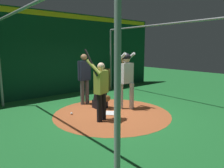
% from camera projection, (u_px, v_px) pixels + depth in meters
% --- Properties ---
extents(ground_plane, '(26.92, 26.92, 0.00)m').
position_uv_depth(ground_plane, '(112.00, 113.00, 6.56)').
color(ground_plane, '#1E6B2D').
extents(dirt_circle, '(3.67, 3.67, 0.01)m').
position_uv_depth(dirt_circle, '(112.00, 113.00, 6.56)').
color(dirt_circle, '#AD562D').
rests_on(dirt_circle, ground).
extents(home_plate, '(0.59, 0.59, 0.01)m').
position_uv_depth(home_plate, '(112.00, 113.00, 6.56)').
color(home_plate, white).
rests_on(home_plate, dirt_circle).
extents(batter, '(0.68, 0.49, 2.21)m').
position_uv_depth(batter, '(126.00, 75.00, 6.87)').
color(batter, '#B3B3B7').
rests_on(batter, ground).
extents(catcher, '(0.58, 0.40, 0.93)m').
position_uv_depth(catcher, '(101.00, 98.00, 7.08)').
color(catcher, black).
rests_on(catcher, ground).
extents(umpire, '(0.23, 0.49, 1.84)m').
position_uv_depth(umpire, '(84.00, 76.00, 7.51)').
color(umpire, '#4C4C51').
rests_on(umpire, ground).
extents(visitor, '(0.54, 0.59, 2.03)m').
position_uv_depth(visitor, '(101.00, 88.00, 5.75)').
color(visitor, black).
rests_on(visitor, ground).
extents(back_wall, '(0.23, 10.92, 3.58)m').
position_uv_depth(back_wall, '(59.00, 54.00, 9.06)').
color(back_wall, '#0C3D26').
rests_on(back_wall, ground).
extents(cage_frame, '(6.33, 5.04, 2.95)m').
position_uv_depth(cage_frame, '(112.00, 46.00, 6.20)').
color(cage_frame, gray).
rests_on(cage_frame, ground).
extents(bat_rack, '(1.06, 0.20, 1.05)m').
position_uv_depth(bat_rack, '(104.00, 79.00, 10.53)').
color(bat_rack, olive).
rests_on(bat_rack, ground).
extents(baseball_0, '(0.07, 0.07, 0.07)m').
position_uv_depth(baseball_0, '(119.00, 116.00, 6.15)').
color(baseball_0, white).
rests_on(baseball_0, dirt_circle).
extents(baseball_1, '(0.07, 0.07, 0.07)m').
position_uv_depth(baseball_1, '(72.00, 113.00, 6.43)').
color(baseball_1, white).
rests_on(baseball_1, dirt_circle).
extents(baseball_2, '(0.07, 0.07, 0.07)m').
position_uv_depth(baseball_2, '(94.00, 104.00, 7.56)').
color(baseball_2, white).
rests_on(baseball_2, dirt_circle).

